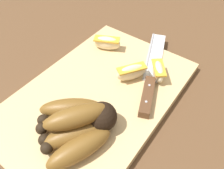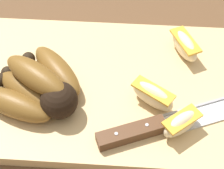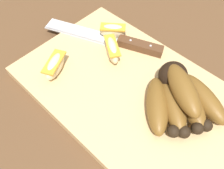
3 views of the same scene
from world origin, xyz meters
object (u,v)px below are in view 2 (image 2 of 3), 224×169
chefs_knife (163,124)px  apple_wedge_near (185,45)px  apple_wedge_middle (153,96)px  banana_bunch (39,87)px  apple_wedge_far (181,123)px

chefs_knife → apple_wedge_near: (-0.04, -0.15, 0.01)m
apple_wedge_near → chefs_knife: bearing=75.9°
apple_wedge_middle → banana_bunch: bearing=-0.9°
chefs_knife → apple_wedge_near: 0.15m
chefs_knife → apple_wedge_middle: size_ratio=3.86×
chefs_knife → apple_wedge_far: (-0.02, 0.00, 0.01)m
banana_bunch → apple_wedge_far: bearing=167.3°
chefs_knife → apple_wedge_near: bearing=-104.1°
apple_wedge_middle → chefs_knife: bearing=112.0°
apple_wedge_far → apple_wedge_middle: bearing=-48.0°
banana_bunch → apple_wedge_far: size_ratio=2.70×
banana_bunch → chefs_knife: 0.19m
chefs_knife → apple_wedge_far: 0.03m
chefs_knife → apple_wedge_far: bearing=168.4°
apple_wedge_middle → apple_wedge_far: size_ratio=1.13×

